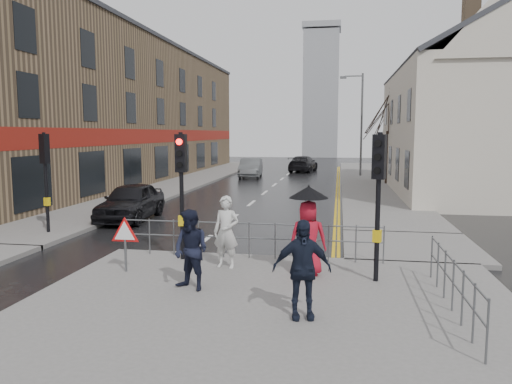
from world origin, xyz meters
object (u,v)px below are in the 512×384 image
(pedestrian_with_umbrella, at_px, (308,228))
(car_mid, at_px, (251,168))
(pedestrian_a, at_px, (226,232))
(pedestrian_d, at_px, (302,269))
(car_parked, at_px, (131,201))
(pedestrian_b, at_px, (191,250))

(pedestrian_with_umbrella, height_order, car_mid, pedestrian_with_umbrella)
(pedestrian_a, relative_size, pedestrian_d, 0.99)
(pedestrian_d, height_order, car_parked, pedestrian_d)
(pedestrian_b, height_order, pedestrian_with_umbrella, pedestrian_with_umbrella)
(car_mid, bearing_deg, pedestrian_a, -86.08)
(pedestrian_b, bearing_deg, car_parked, 144.84)
(pedestrian_a, height_order, car_mid, pedestrian_a)
(pedestrian_b, distance_m, car_mid, 29.08)
(pedestrian_a, distance_m, pedestrian_b, 1.92)
(pedestrian_b, bearing_deg, pedestrian_with_umbrella, 56.95)
(pedestrian_b, xyz_separation_m, car_mid, (-3.83, 28.82, -0.26))
(pedestrian_a, relative_size, car_mid, 0.40)
(pedestrian_b, relative_size, pedestrian_with_umbrella, 0.82)
(car_mid, bearing_deg, pedestrian_with_umbrella, -81.99)
(pedestrian_with_umbrella, xyz_separation_m, car_mid, (-6.24, 27.27, -0.53))
(car_parked, distance_m, car_mid, 20.07)
(pedestrian_with_umbrella, relative_size, pedestrian_d, 1.16)
(pedestrian_d, bearing_deg, pedestrian_b, 141.38)
(car_mid, bearing_deg, pedestrian_d, -83.05)
(pedestrian_d, bearing_deg, pedestrian_with_umbrella, 79.67)
(pedestrian_with_umbrella, distance_m, car_parked, 10.53)
(pedestrian_d, relative_size, car_mid, 0.40)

